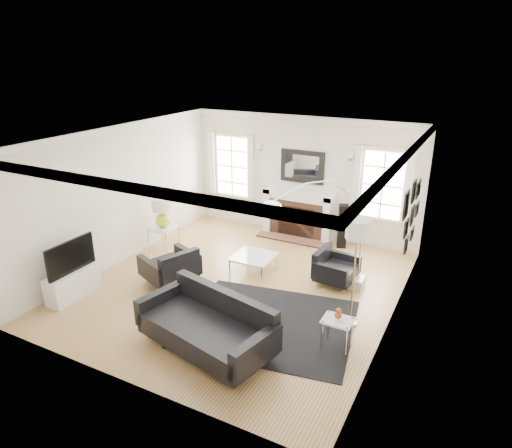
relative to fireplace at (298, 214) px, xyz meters
The scene contains 25 objects.
floor 2.84m from the fireplace, 90.00° to the right, with size 6.00×6.00×0.00m, color #94663E.
back_wall 0.88m from the fireplace, 90.00° to the left, with size 5.50×0.04×2.80m, color silver.
front_wall 5.85m from the fireplace, 90.00° to the right, with size 5.50×0.04×2.80m, color silver.
left_wall 4.01m from the fireplace, 134.58° to the right, with size 0.04×6.00×2.80m, color silver.
right_wall 4.01m from the fireplace, 45.42° to the right, with size 0.04×6.00×2.80m, color silver.
ceiling 3.59m from the fireplace, 90.00° to the right, with size 5.50×6.00×0.02m, color white.
crown_molding 3.55m from the fireplace, 90.00° to the right, with size 5.50×6.00×0.12m, color white.
fireplace is the anchor object (origin of this frame).
mantel_mirror 1.12m from the fireplace, 90.00° to the left, with size 1.05×0.07×0.75m.
window_left 2.07m from the fireplace, behind, with size 1.24×0.15×1.62m.
window_right 2.07m from the fireplace, ahead, with size 1.24×0.15×1.62m.
gallery_wall 3.26m from the fireplace, 28.83° to the right, with size 0.04×1.73×1.29m.
tv_unit 5.12m from the fireplace, 118.55° to the right, with size 0.35×1.00×1.09m.
area_rug 3.85m from the fireplace, 74.32° to the right, with size 2.67×2.23×0.01m, color black.
sofa 4.69m from the fireplace, 83.43° to the right, with size 2.25×1.39×0.68m.
armchair_left 3.53m from the fireplace, 109.00° to the right, with size 1.09×1.15×0.62m.
armchair_right 2.41m from the fireplace, 50.88° to the right, with size 0.77×0.84×0.53m.
coffee_table 2.15m from the fireplace, 91.33° to the right, with size 0.78×0.78×0.35m.
side_table_left 3.12m from the fireplace, 134.81° to the right, with size 0.54×0.54×0.59m.
nesting_table 4.38m from the fireplace, 59.85° to the right, with size 0.44×0.37×0.49m.
gourd_lamp 3.15m from the fireplace, 134.81° to the right, with size 0.41×0.41×0.66m.
orange_vase 4.38m from the fireplace, 59.85° to the right, with size 0.11×0.11×0.18m.
arc_floor_lamp 2.75m from the fireplace, 60.33° to the right, with size 1.54×1.43×2.18m.
stick_floor_lamp 3.91m from the fireplace, 54.33° to the right, with size 0.36×0.36×1.80m.
speaker_tower 1.13m from the fireplace, ahead, with size 0.20×0.20×0.99m, color black.
Camera 1 is at (3.76, -6.59, 4.15)m, focal length 32.00 mm.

